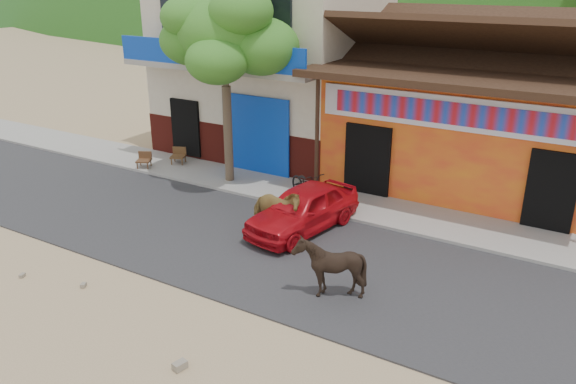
# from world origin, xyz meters

# --- Properties ---
(ground) EXTENTS (120.00, 120.00, 0.00)m
(ground) POSITION_xyz_m (0.00, 0.00, 0.00)
(ground) COLOR #9E825B
(ground) RESTS_ON ground
(road) EXTENTS (60.00, 5.00, 0.04)m
(road) POSITION_xyz_m (0.00, 2.50, 0.02)
(road) COLOR #28282B
(road) RESTS_ON ground
(sidewalk) EXTENTS (60.00, 2.00, 0.12)m
(sidewalk) POSITION_xyz_m (0.00, 6.00, 0.06)
(sidewalk) COLOR gray
(sidewalk) RESTS_ON ground
(dance_club) EXTENTS (8.00, 6.00, 3.60)m
(dance_club) POSITION_xyz_m (2.00, 10.00, 1.80)
(dance_club) COLOR orange
(dance_club) RESTS_ON ground
(cafe_building) EXTENTS (7.00, 6.00, 7.00)m
(cafe_building) POSITION_xyz_m (-5.50, 10.00, 3.50)
(cafe_building) COLOR beige
(cafe_building) RESTS_ON ground
(tree) EXTENTS (3.00, 3.00, 6.00)m
(tree) POSITION_xyz_m (-4.60, 5.80, 3.12)
(tree) COLOR #2D721E
(tree) RESTS_ON sidewalk
(cow_tan) EXTENTS (1.52, 0.76, 1.26)m
(cow_tan) POSITION_xyz_m (-1.33, 3.32, 0.67)
(cow_tan) COLOR olive
(cow_tan) RESTS_ON road
(cow_dark) EXTENTS (1.44, 1.34, 1.33)m
(cow_dark) POSITION_xyz_m (1.16, 1.35, 0.71)
(cow_dark) COLOR black
(cow_dark) RESTS_ON road
(red_car) EXTENTS (2.02, 3.68, 1.19)m
(red_car) POSITION_xyz_m (-0.85, 3.87, 0.63)
(red_car) COLOR red
(red_car) RESTS_ON road
(scooter) EXTENTS (1.69, 1.29, 0.85)m
(scooter) POSITION_xyz_m (-1.70, 5.65, 0.55)
(scooter) COLOR black
(scooter) RESTS_ON sidewalk
(cafe_chair_left) EXTENTS (0.62, 0.62, 1.01)m
(cafe_chair_left) POSITION_xyz_m (-7.11, 6.23, 0.62)
(cafe_chair_left) COLOR #4F371A
(cafe_chair_left) RESTS_ON sidewalk
(cafe_chair_right) EXTENTS (0.60, 0.60, 0.97)m
(cafe_chair_right) POSITION_xyz_m (-7.82, 5.30, 0.60)
(cafe_chair_right) COLOR #4B2A19
(cafe_chair_right) RESTS_ON sidewalk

